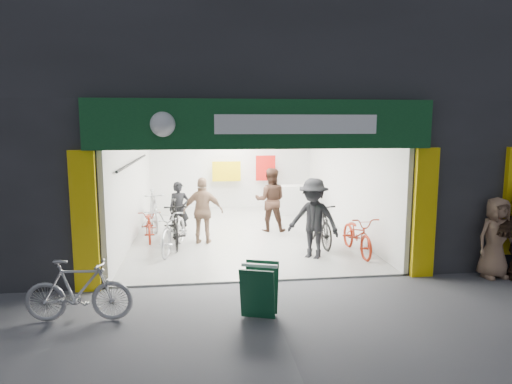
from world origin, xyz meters
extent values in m
plane|color=#56565B|center=(0.00, 0.00, 0.00)|extent=(60.00, 60.00, 0.00)
cube|color=#232326|center=(1.00, 5.00, 5.75)|extent=(16.00, 10.00, 4.50)
cube|color=#232326|center=(-5.50, 5.00, 1.75)|extent=(5.00, 10.00, 3.50)
cube|color=#232326|center=(6.00, 5.00, 1.75)|extent=(6.00, 10.00, 3.50)
cube|color=#9E9E99|center=(0.00, 4.00, 0.02)|extent=(6.00, 8.00, 0.04)
cube|color=silver|center=(0.00, 8.10, 1.60)|extent=(6.00, 0.20, 3.20)
cube|color=silver|center=(-2.95, 4.00, 1.60)|extent=(0.10, 8.00, 3.20)
cube|color=silver|center=(2.95, 4.00, 1.60)|extent=(0.10, 8.00, 3.20)
cube|color=white|center=(0.00, 4.00, 3.25)|extent=(6.00, 8.00, 0.10)
cube|color=black|center=(0.00, 0.10, 3.35)|extent=(6.00, 0.30, 0.30)
cube|color=#0D3C1D|center=(0.00, -0.12, 3.05)|extent=(6.40, 0.25, 0.90)
cube|color=white|center=(0.60, -0.26, 3.05)|extent=(3.00, 0.02, 0.35)
cube|color=#E2BC0B|center=(-3.25, -0.06, 1.30)|extent=(0.45, 0.12, 2.60)
cube|color=#E2BC0B|center=(3.25, -0.06, 1.30)|extent=(0.45, 0.12, 2.60)
cylinder|color=black|center=(-2.82, 3.40, 2.10)|extent=(0.06, 5.00, 0.06)
cube|color=silver|center=(1.80, 6.50, 0.50)|extent=(1.40, 0.60, 1.00)
cube|color=white|center=(0.00, 1.20, 3.18)|extent=(1.30, 0.35, 0.04)
cube|color=white|center=(0.00, 3.00, 3.18)|extent=(1.30, 0.35, 0.04)
cube|color=white|center=(0.00, 4.80, 3.18)|extent=(1.30, 0.35, 0.04)
cube|color=white|center=(0.00, 6.60, 3.18)|extent=(1.30, 0.35, 0.04)
imported|color=#BCBCC2|center=(-1.80, 2.43, 0.54)|extent=(1.12, 2.17, 1.09)
imported|color=black|center=(-1.80, 2.93, 0.58)|extent=(0.74, 1.98, 1.16)
imported|color=maroon|center=(-2.50, 3.60, 0.42)|extent=(0.75, 1.66, 0.84)
imported|color=#A7A7AB|center=(-2.50, 4.82, 0.58)|extent=(0.89, 1.99, 1.16)
imported|color=black|center=(1.80, 2.50, 0.58)|extent=(0.65, 1.95, 1.16)
imported|color=#9C220E|center=(2.50, 1.63, 0.47)|extent=(0.65, 1.81, 0.95)
imported|color=#BAB9BE|center=(2.50, 6.03, 0.57)|extent=(0.77, 1.95, 1.14)
imported|color=#A4A4A9|center=(-3.08, -1.40, 0.50)|extent=(1.69, 0.59, 1.00)
imported|color=black|center=(-1.73, 3.91, 0.75)|extent=(0.59, 0.42, 1.51)
imported|color=#3A241A|center=(0.82, 4.14, 0.92)|extent=(0.99, 0.83, 1.83)
imported|color=black|center=(1.36, 1.38, 0.93)|extent=(1.38, 1.26, 1.86)
imported|color=#967257|center=(-1.09, 2.96, 0.86)|extent=(1.06, 0.57, 1.73)
imported|color=#8A6950|center=(4.65, -0.30, 0.82)|extent=(0.84, 0.59, 1.63)
cube|color=#0F3E24|center=(-0.33, -1.77, 0.45)|extent=(0.58, 0.37, 0.83)
cube|color=#0F3E24|center=(-0.21, -1.43, 0.45)|extent=(0.58, 0.37, 0.83)
cube|color=white|center=(-0.27, -1.60, 0.85)|extent=(0.56, 0.23, 0.05)
camera|label=1|loc=(-1.20, -8.45, 3.05)|focal=32.00mm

